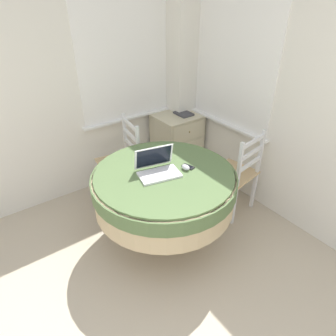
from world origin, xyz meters
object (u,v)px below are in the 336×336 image
(computer_mouse, at_px, (186,167))
(cell_phone, at_px, (188,167))
(round_dining_table, at_px, (164,187))
(book_on_cabinet, at_px, (184,114))
(laptop, at_px, (157,168))
(dining_chair_near_right_window, at_px, (236,174))
(dining_chair_near_back_window, at_px, (122,162))
(corner_cabinet, at_px, (177,142))

(computer_mouse, distance_m, cell_phone, 0.05)
(round_dining_table, relative_size, book_on_cabinet, 5.66)
(computer_mouse, bearing_deg, book_on_cabinet, 52.19)
(round_dining_table, relative_size, laptop, 3.23)
(round_dining_table, relative_size, computer_mouse, 14.67)
(book_on_cabinet, bearing_deg, round_dining_table, -135.37)
(laptop, height_order, cell_phone, laptop)
(dining_chair_near_right_window, relative_size, book_on_cabinet, 4.27)
(dining_chair_near_back_window, height_order, dining_chair_near_right_window, same)
(round_dining_table, bearing_deg, corner_cabinet, 47.78)
(laptop, bearing_deg, dining_chair_near_back_window, 84.29)
(dining_chair_near_back_window, xyz_separation_m, dining_chair_near_right_window, (0.84, -0.91, 0.00))
(dining_chair_near_back_window, relative_size, corner_cabinet, 1.23)
(book_on_cabinet, bearing_deg, computer_mouse, -127.81)
(round_dining_table, distance_m, computer_mouse, 0.25)
(dining_chair_near_right_window, height_order, book_on_cabinet, dining_chair_near_right_window)
(round_dining_table, bearing_deg, laptop, 150.49)
(book_on_cabinet, bearing_deg, cell_phone, -126.80)
(cell_phone, bearing_deg, round_dining_table, 166.53)
(computer_mouse, relative_size, corner_cabinet, 0.11)
(computer_mouse, distance_m, corner_cabinet, 1.38)
(dining_chair_near_back_window, distance_m, corner_cabinet, 0.90)
(dining_chair_near_back_window, height_order, book_on_cabinet, dining_chair_near_back_window)
(round_dining_table, relative_size, cell_phone, 10.44)
(computer_mouse, distance_m, dining_chair_near_right_window, 0.78)
(corner_cabinet, bearing_deg, computer_mouse, -124.43)
(dining_chair_near_right_window, xyz_separation_m, corner_cabinet, (0.04, 1.06, -0.08))
(round_dining_table, height_order, dining_chair_near_back_window, dining_chair_near_back_window)
(cell_phone, xyz_separation_m, dining_chair_near_back_window, (-0.18, 0.92, -0.33))
(dining_chair_near_right_window, bearing_deg, corner_cabinet, 87.89)
(cell_phone, height_order, dining_chair_near_back_window, dining_chair_near_back_window)
(computer_mouse, relative_size, cell_phone, 0.71)
(cell_phone, distance_m, book_on_cabinet, 1.28)
(laptop, distance_m, book_on_cabinet, 1.40)
(round_dining_table, distance_m, corner_cabinet, 1.39)
(round_dining_table, bearing_deg, computer_mouse, -21.26)
(cell_phone, xyz_separation_m, dining_chair_near_right_window, (0.66, 0.00, -0.33))
(computer_mouse, height_order, dining_chair_near_right_window, dining_chair_near_right_window)
(laptop, bearing_deg, book_on_cabinet, 42.46)
(round_dining_table, xyz_separation_m, book_on_cabinet, (0.99, 0.97, 0.14))
(round_dining_table, distance_m, dining_chair_near_back_window, 0.88)
(dining_chair_near_right_window, distance_m, book_on_cabinet, 1.07)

